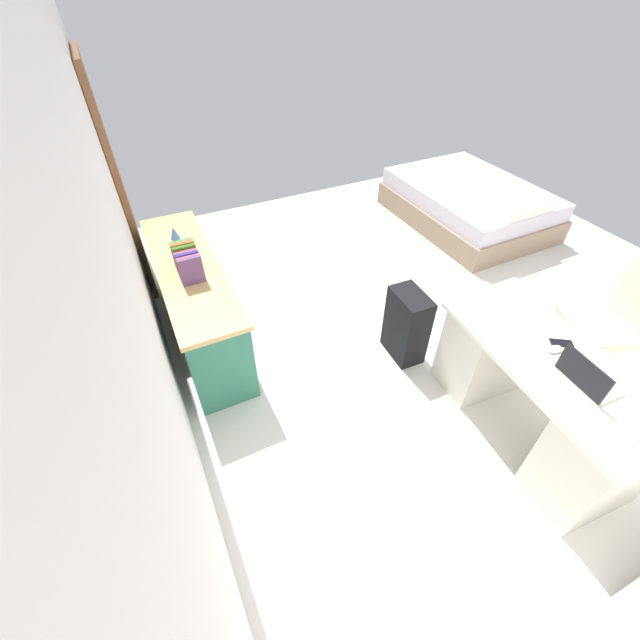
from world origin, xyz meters
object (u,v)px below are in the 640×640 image
(desk, at_px, (537,395))
(bed, at_px, (469,204))
(laptop, at_px, (587,378))
(suitcase_black, at_px, (406,325))
(computer_mouse, at_px, (555,349))
(cell_phone_by_mouse, at_px, (562,343))
(credenza, at_px, (197,302))
(figurine_small, at_px, (174,233))
(office_chair, at_px, (605,331))

(desk, distance_m, bed, 3.09)
(laptop, bearing_deg, suitcase_black, 14.89)
(suitcase_black, xyz_separation_m, computer_mouse, (-0.95, -0.38, 0.43))
(bed, bearing_deg, computer_mouse, 146.69)
(suitcase_black, height_order, laptop, laptop)
(bed, bearing_deg, laptop, 148.29)
(desk, xyz_separation_m, computer_mouse, (0.06, -0.05, 0.36))
(cell_phone_by_mouse, bearing_deg, credenza, 79.12)
(desk, relative_size, credenza, 0.82)
(credenza, bearing_deg, cell_phone_by_mouse, -134.13)
(computer_mouse, bearing_deg, cell_phone_by_mouse, -70.12)
(bed, relative_size, figurine_small, 17.36)
(credenza, distance_m, computer_mouse, 2.69)
(bed, bearing_deg, credenza, 99.84)
(laptop, xyz_separation_m, figurine_small, (2.61, 1.79, 0.02))
(office_chair, bearing_deg, figurine_small, 50.95)
(bed, xyz_separation_m, computer_mouse, (-2.52, 1.65, 0.50))
(desk, height_order, credenza, credenza)
(desk, xyz_separation_m, office_chair, (0.21, -0.92, 0.04))
(desk, bearing_deg, suitcase_black, 18.21)
(office_chair, relative_size, cell_phone_by_mouse, 6.91)
(credenza, height_order, bed, credenza)
(suitcase_black, bearing_deg, office_chair, -120.04)
(credenza, bearing_deg, office_chair, -123.00)
(desk, distance_m, computer_mouse, 0.37)
(desk, relative_size, office_chair, 1.58)
(laptop, relative_size, cell_phone_by_mouse, 2.39)
(bed, xyz_separation_m, suitcase_black, (-1.57, 2.03, 0.07))
(figurine_small, bearing_deg, suitcase_black, -133.69)
(office_chair, height_order, laptop, office_chair)
(laptop, bearing_deg, cell_phone_by_mouse, -28.32)
(office_chair, bearing_deg, credenza, 57.00)
(bed, bearing_deg, figurine_small, 92.72)
(desk, distance_m, suitcase_black, 1.06)
(cell_phone_by_mouse, height_order, figurine_small, figurine_small)
(office_chair, distance_m, laptop, 1.07)
(desk, bearing_deg, computer_mouse, -38.50)
(suitcase_black, bearing_deg, laptop, -162.47)
(computer_mouse, bearing_deg, laptop, 170.98)
(figurine_small, bearing_deg, bed, -87.28)
(computer_mouse, xyz_separation_m, figurine_small, (2.35, 1.85, 0.06))
(office_chair, distance_m, credenza, 3.24)
(laptop, bearing_deg, computer_mouse, -13.18)
(desk, distance_m, figurine_small, 3.04)
(figurine_small, bearing_deg, computer_mouse, -141.78)
(laptop, bearing_deg, figurine_small, 34.50)
(suitcase_black, distance_m, computer_mouse, 1.11)
(credenza, xyz_separation_m, laptop, (-2.17, -1.79, 0.40))
(bed, relative_size, computer_mouse, 19.10)
(desk, bearing_deg, cell_phone_by_mouse, -58.26)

